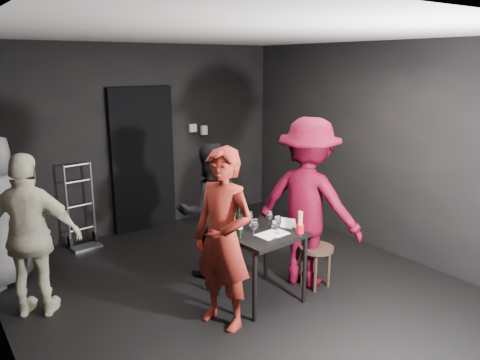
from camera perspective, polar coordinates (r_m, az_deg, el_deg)
floor at (r=5.28m, az=-0.16°, el=-13.29°), size 4.50×5.00×0.02m
ceiling at (r=4.69m, az=-0.19°, el=17.41°), size 4.50×5.00×0.02m
wall_back at (r=6.97m, az=-12.10°, el=4.91°), size 4.50×0.04×2.70m
wall_front at (r=3.19m, az=26.77°, el=-7.30°), size 4.50×0.04×2.70m
wall_right at (r=6.35m, az=16.74°, el=3.73°), size 0.04×5.00×2.70m
doorway at (r=6.97m, az=-11.77°, el=2.41°), size 0.95×0.10×2.10m
wallbox_upper at (r=7.28m, az=-5.80°, el=6.33°), size 0.12×0.06×0.12m
wallbox_lower at (r=7.39m, az=-4.43°, el=6.08°), size 0.10×0.06×0.14m
hand_truck at (r=6.70m, az=-18.55°, el=-5.97°), size 0.38×0.33×1.14m
tasting_table at (r=4.85m, az=2.59°, el=-7.43°), size 0.72×0.72×0.75m
stool at (r=5.28m, az=9.26°, el=-8.89°), size 0.38×0.38×0.47m
server_red at (r=4.28m, az=-2.08°, el=-5.71°), size 0.67×0.83×1.96m
woman_black at (r=5.39m, az=-3.81°, el=-3.39°), size 0.85×0.56×1.62m
man_maroon at (r=5.10m, az=8.41°, el=-0.31°), size 1.23×1.67×2.34m
bystander_cream at (r=4.91m, az=-24.19°, el=-5.54°), size 1.14×0.97×1.77m
tasting_mat at (r=4.75m, az=3.97°, el=-6.60°), size 0.33×0.24×0.00m
wine_glass_a at (r=4.61m, az=1.72°, el=-5.84°), size 0.11×0.11×0.21m
wine_glass_b at (r=4.67m, az=-0.03°, el=-5.70°), size 0.08×0.08×0.19m
wine_glass_c at (r=4.90m, az=1.19°, el=-4.75°), size 0.08×0.08×0.19m
wine_glass_d at (r=4.60m, az=4.27°, el=-5.97°), size 0.09×0.09×0.21m
wine_glass_e at (r=4.74m, az=4.59°, el=-5.40°), size 0.10×0.10×0.20m
wine_glass_f at (r=4.94m, az=3.63°, el=-4.71°), size 0.09×0.09×0.18m
wine_bottle at (r=4.64m, az=-0.15°, el=-5.49°), size 0.08×0.08×0.33m
breadstick_cup at (r=4.78m, az=7.35°, el=-5.16°), size 0.08×0.08×0.25m
reserved_card at (r=4.93m, az=5.74°, el=-5.24°), size 0.13×0.16×0.11m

